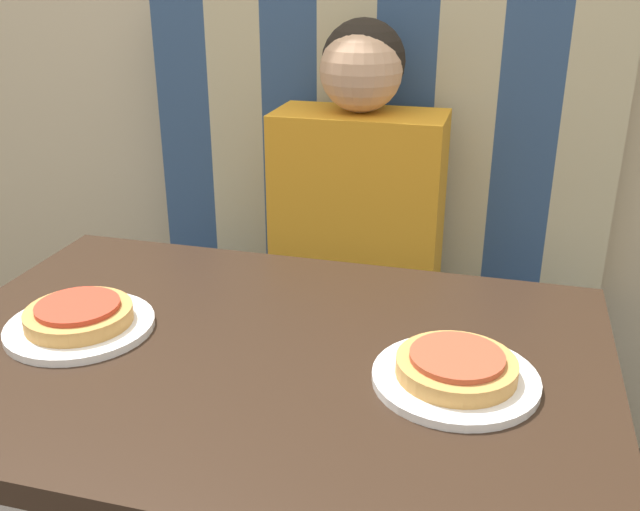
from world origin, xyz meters
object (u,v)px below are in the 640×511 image
Objects in this scene: person at (359,181)px; pizza_left at (79,314)px; pizza_right at (456,365)px; plate_right at (455,379)px; plate_left at (80,326)px.

person is 4.23× the size of pizza_left.
pizza_left is at bearing 180.00° from pizza_right.
plate_right is 1.39× the size of pizza_right.
pizza_left reaches higher than plate_left.
plate_left is at bearing 180.00° from plate_right.
plate_left is (-0.28, -0.69, -0.05)m from person.
plate_right is (0.28, -0.69, -0.05)m from person.
plate_left is 1.39× the size of pizza_right.
plate_left is at bearing 180.00° from pizza_right.
plate_left and plate_right have the same top height.
person is 0.75m from pizza_left.
person is at bearing 112.14° from plate_right.
pizza_left and pizza_right have the same top height.
plate_left is 0.56m from plate_right.
plate_right is at bearing 0.00° from pizza_left.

